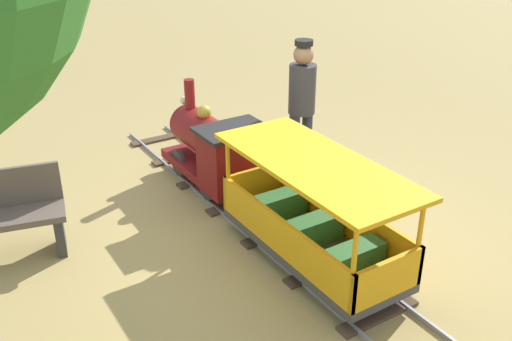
% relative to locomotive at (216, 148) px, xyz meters
% --- Properties ---
extents(ground_plane, '(60.00, 60.00, 0.00)m').
position_rel_locomotive_xyz_m(ground_plane, '(0.00, -1.29, -0.48)').
color(ground_plane, '#A38C51').
extents(track, '(0.76, 5.70, 0.04)m').
position_rel_locomotive_xyz_m(track, '(0.00, -0.85, -0.47)').
color(track, gray).
rests_on(track, ground_plane).
extents(locomotive, '(0.72, 1.44, 1.08)m').
position_rel_locomotive_xyz_m(locomotive, '(0.00, 0.00, 0.00)').
color(locomotive, maroon).
rests_on(locomotive, ground_plane).
extents(passenger_car, '(0.82, 2.00, 0.97)m').
position_rel_locomotive_xyz_m(passenger_car, '(0.00, -1.75, -0.06)').
color(passenger_car, '#3F3F3F').
rests_on(passenger_car, ground_plane).
extents(conductor_person, '(0.30, 0.30, 1.62)m').
position_rel_locomotive_xyz_m(conductor_person, '(0.95, -0.28, 0.47)').
color(conductor_person, '#282D47').
rests_on(conductor_person, ground_plane).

